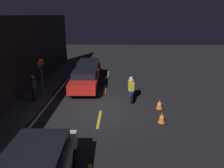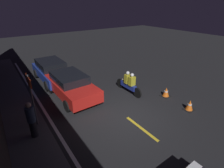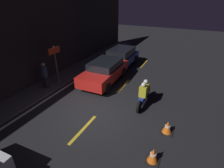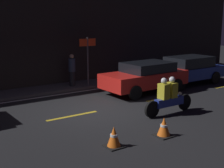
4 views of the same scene
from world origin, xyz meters
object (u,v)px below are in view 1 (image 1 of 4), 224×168
at_px(sedan_blue, 89,69).
at_px(motorcycle, 131,89).
at_px(shop_sign, 41,71).
at_px(pedestrian, 34,88).
at_px(traffic_cone_mid, 159,104).
at_px(taxi_red, 85,79).
at_px(traffic_cone_near, 162,118).

relative_size(sedan_blue, motorcycle, 1.89).
bearing_deg(shop_sign, pedestrian, 158.94).
height_order(motorcycle, traffic_cone_mid, motorcycle).
relative_size(motorcycle, shop_sign, 0.95).
relative_size(taxi_red, traffic_cone_near, 7.23).
distance_m(motorcycle, traffic_cone_mid, 2.26).
distance_m(taxi_red, motorcycle, 3.49).
height_order(sedan_blue, motorcycle, sedan_blue).
distance_m(traffic_cone_near, pedestrian, 7.56).
xyz_separation_m(taxi_red, pedestrian, (-2.47, 2.68, 0.16)).
height_order(sedan_blue, shop_sign, shop_sign).
bearing_deg(sedan_blue, shop_sign, -25.81).
relative_size(traffic_cone_near, traffic_cone_mid, 1.01).
distance_m(motorcycle, pedestrian, 5.88).
relative_size(motorcycle, traffic_cone_near, 3.93).
height_order(traffic_cone_near, shop_sign, shop_sign).
bearing_deg(pedestrian, shop_sign, -21.06).
xyz_separation_m(traffic_cone_near, shop_sign, (3.15, 6.85, 1.52)).
xyz_separation_m(motorcycle, shop_sign, (-0.17, 5.52, 1.16)).
bearing_deg(shop_sign, taxi_red, -54.27).
relative_size(taxi_red, shop_sign, 1.74).
bearing_deg(motorcycle, shop_sign, 91.35).
bearing_deg(traffic_cone_near, sedan_blue, 30.38).
bearing_deg(sedan_blue, pedestrian, -25.26).
distance_m(traffic_cone_near, shop_sign, 7.69).
relative_size(taxi_red, motorcycle, 1.84).
xyz_separation_m(sedan_blue, motorcycle, (-4.57, -3.29, -0.13)).
bearing_deg(shop_sign, traffic_cone_near, -114.68).
bearing_deg(traffic_cone_mid, shop_sign, 78.18).
bearing_deg(taxi_red, traffic_cone_mid, 53.83).
distance_m(taxi_red, sedan_blue, 3.02).
relative_size(taxi_red, traffic_cone_mid, 7.32).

